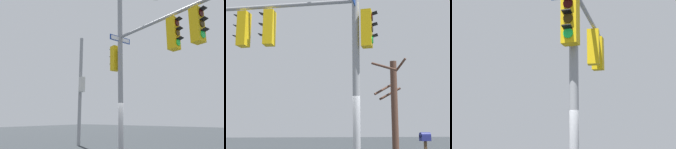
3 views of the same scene
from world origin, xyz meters
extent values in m
cylinder|color=gray|center=(-0.39, 0.11, 4.28)|extent=(0.21, 0.21, 8.56)
cylinder|color=gray|center=(-0.98, -2.10, 5.35)|extent=(1.29, 4.44, 0.12)
cube|color=gold|center=(-1.08, -2.48, 4.65)|extent=(0.41, 0.37, 1.10)
cylinder|color=#2F0403|center=(-1.11, -2.64, 4.99)|extent=(0.22, 0.07, 0.22)
cube|color=black|center=(-1.13, -2.72, 5.11)|extent=(0.24, 0.20, 0.06)
cylinder|color=#352504|center=(-1.11, -2.64, 4.65)|extent=(0.22, 0.07, 0.22)
cube|color=black|center=(-1.13, -2.72, 4.77)|extent=(0.24, 0.20, 0.06)
cylinder|color=#19D147|center=(-1.11, -2.64, 4.31)|extent=(0.22, 0.07, 0.22)
cube|color=black|center=(-1.13, -2.72, 4.43)|extent=(0.24, 0.20, 0.06)
cylinder|color=gray|center=(-1.08, -2.48, 5.28)|extent=(0.04, 0.04, 0.15)
cube|color=gold|center=(-1.30, -3.30, 4.65)|extent=(0.44, 0.40, 1.10)
cylinder|color=#2F0403|center=(-1.35, -3.46, 4.99)|extent=(0.22, 0.10, 0.22)
cube|color=black|center=(-1.38, -3.53, 5.11)|extent=(0.25, 0.22, 0.06)
cylinder|color=#352504|center=(-1.35, -3.46, 4.65)|extent=(0.22, 0.10, 0.22)
cube|color=black|center=(-1.38, -3.53, 4.77)|extent=(0.25, 0.22, 0.06)
cylinder|color=#19D147|center=(-1.35, -3.46, 4.31)|extent=(0.22, 0.10, 0.22)
cube|color=black|center=(-1.38, -3.53, 4.43)|extent=(0.25, 0.22, 0.06)
cylinder|color=gray|center=(-1.30, -3.30, 5.28)|extent=(0.04, 0.04, 0.15)
cube|color=gold|center=(-0.31, 0.42, 4.47)|extent=(0.44, 0.40, 1.10)
cylinder|color=#2F0403|center=(-0.25, 0.58, 4.81)|extent=(0.22, 0.10, 0.22)
cylinder|color=#352504|center=(-0.25, 0.58, 4.47)|extent=(0.22, 0.10, 0.22)
cube|color=black|center=(-0.23, 0.65, 4.59)|extent=(0.25, 0.22, 0.06)
cylinder|color=#19D147|center=(-0.25, 0.58, 4.13)|extent=(0.22, 0.10, 0.22)
cube|color=black|center=(-0.23, 0.65, 4.25)|extent=(0.25, 0.22, 0.06)
camera|label=1|loc=(-7.62, -4.67, 1.91)|focal=33.63mm
camera|label=2|loc=(8.01, -1.26, 1.65)|focal=48.33mm
camera|label=3|loc=(-0.15, 7.58, 1.89)|focal=54.26mm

